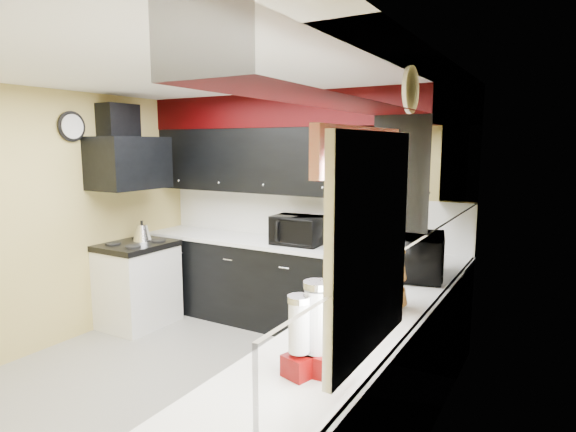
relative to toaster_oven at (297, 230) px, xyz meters
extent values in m
plane|color=gray|center=(-0.09, -1.48, -1.09)|extent=(3.60, 3.60, 0.00)
cube|color=#E0C666|center=(-0.09, 0.32, 0.16)|extent=(3.60, 0.06, 2.50)
cube|color=#E0C666|center=(1.71, -1.48, 0.16)|extent=(0.06, 3.60, 2.50)
cube|color=#E0C666|center=(-1.89, -1.48, 0.16)|extent=(0.06, 3.60, 2.50)
cube|color=white|center=(-0.09, -1.48, 1.41)|extent=(3.60, 3.60, 0.06)
cube|color=black|center=(-0.09, 0.02, -0.64)|extent=(3.60, 0.60, 0.90)
cube|color=black|center=(1.41, -1.78, -0.64)|extent=(0.60, 3.00, 0.90)
cube|color=white|center=(-0.09, 0.02, -0.17)|extent=(3.62, 0.64, 0.04)
cube|color=white|center=(1.41, -1.78, -0.17)|extent=(0.64, 3.02, 0.04)
cube|color=white|center=(-0.09, 0.31, 0.10)|extent=(3.60, 0.02, 0.50)
cube|color=white|center=(1.70, -1.48, 0.10)|extent=(0.02, 3.60, 0.50)
cube|color=black|center=(-0.59, 0.14, 0.71)|extent=(2.60, 0.35, 0.70)
cube|color=black|center=(1.53, -0.58, 0.71)|extent=(0.35, 1.80, 0.70)
cube|color=black|center=(-0.09, 0.14, 1.24)|extent=(3.60, 0.36, 0.35)
cube|color=black|center=(1.53, -1.66, 1.24)|extent=(0.36, 3.24, 0.35)
cube|color=white|center=(-1.59, -0.73, -0.66)|extent=(0.60, 0.75, 0.86)
cube|color=black|center=(-1.59, -0.73, -0.20)|extent=(0.62, 0.77, 0.06)
cube|color=black|center=(-1.64, -0.73, 0.69)|extent=(0.50, 0.78, 0.55)
cube|color=black|center=(-1.77, -0.73, 1.11)|extent=(0.24, 0.40, 0.40)
cube|color=red|center=(1.64, -2.38, 0.86)|extent=(0.04, 0.88, 0.20)
cube|color=white|center=(0.74, -0.18, 0.71)|extent=(0.03, 0.26, 0.35)
imported|color=black|center=(0.00, 0.00, 0.00)|extent=(0.54, 0.45, 0.30)
imported|color=black|center=(1.41, -0.60, 0.02)|extent=(0.53, 0.68, 0.33)
cylinder|color=white|center=(1.01, 0.02, -0.06)|extent=(0.21, 0.21, 0.18)
cube|color=black|center=(1.01, 0.03, -0.04)|extent=(0.11, 0.15, 0.22)
camera|label=1|loc=(2.40, -4.31, 0.89)|focal=30.00mm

